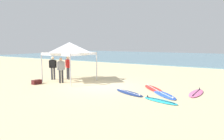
{
  "coord_description": "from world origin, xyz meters",
  "views": [
    {
      "loc": [
        7.73,
        -10.71,
        2.66
      ],
      "look_at": [
        0.37,
        0.59,
        1.0
      ],
      "focal_mm": 34.62,
      "sensor_mm": 36.0,
      "label": 1
    }
  ],
  "objects_px": {
    "surfboard_navy": "(129,93)",
    "surfboard_pink": "(196,93)",
    "surfboard_cyan": "(160,101)",
    "person_grey": "(61,68)",
    "surfboard_blue": "(164,94)",
    "gear_bag_near_tent": "(37,82)",
    "surfboard_red": "(153,89)",
    "canopy_tent": "(69,47)",
    "person_black": "(53,66)",
    "person_red": "(68,66)"
  },
  "relations": [
    {
      "from": "canopy_tent",
      "to": "surfboard_blue",
      "type": "relative_size",
      "value": 1.36
    },
    {
      "from": "canopy_tent",
      "to": "surfboard_cyan",
      "type": "xyz_separation_m",
      "value": [
        7.26,
        -1.66,
        -2.35
      ]
    },
    {
      "from": "surfboard_blue",
      "to": "gear_bag_near_tent",
      "type": "relative_size",
      "value": 3.44
    },
    {
      "from": "surfboard_blue",
      "to": "gear_bag_near_tent",
      "type": "bearing_deg",
      "value": -168.75
    },
    {
      "from": "canopy_tent",
      "to": "person_grey",
      "type": "distance_m",
      "value": 1.61
    },
    {
      "from": "surfboard_cyan",
      "to": "surfboard_pink",
      "type": "bearing_deg",
      "value": 67.25
    },
    {
      "from": "person_grey",
      "to": "surfboard_blue",
      "type": "bearing_deg",
      "value": 3.29
    },
    {
      "from": "canopy_tent",
      "to": "person_red",
      "type": "height_order",
      "value": "canopy_tent"
    },
    {
      "from": "surfboard_cyan",
      "to": "person_grey",
      "type": "xyz_separation_m",
      "value": [
        -7.32,
        0.87,
        0.95
      ]
    },
    {
      "from": "surfboard_cyan",
      "to": "person_red",
      "type": "relative_size",
      "value": 1.1
    },
    {
      "from": "surfboard_cyan",
      "to": "surfboard_blue",
      "type": "height_order",
      "value": "same"
    },
    {
      "from": "surfboard_blue",
      "to": "surfboard_red",
      "type": "bearing_deg",
      "value": 133.75
    },
    {
      "from": "surfboard_cyan",
      "to": "person_red",
      "type": "height_order",
      "value": "person_red"
    },
    {
      "from": "surfboard_blue",
      "to": "surfboard_navy",
      "type": "bearing_deg",
      "value": -160.0
    },
    {
      "from": "surfboard_red",
      "to": "surfboard_blue",
      "type": "distance_m",
      "value": 1.46
    },
    {
      "from": "person_red",
      "to": "surfboard_cyan",
      "type": "bearing_deg",
      "value": -15.3
    },
    {
      "from": "person_grey",
      "to": "person_black",
      "type": "height_order",
      "value": "same"
    },
    {
      "from": "canopy_tent",
      "to": "surfboard_blue",
      "type": "distance_m",
      "value": 7.39
    },
    {
      "from": "surfboard_blue",
      "to": "surfboard_pink",
      "type": "distance_m",
      "value": 1.83
    },
    {
      "from": "surfboard_pink",
      "to": "person_grey",
      "type": "relative_size",
      "value": 1.3
    },
    {
      "from": "surfboard_navy",
      "to": "person_red",
      "type": "bearing_deg",
      "value": 165.61
    },
    {
      "from": "person_black",
      "to": "person_red",
      "type": "relative_size",
      "value": 1.0
    },
    {
      "from": "canopy_tent",
      "to": "surfboard_blue",
      "type": "height_order",
      "value": "canopy_tent"
    },
    {
      "from": "surfboard_navy",
      "to": "gear_bag_near_tent",
      "type": "relative_size",
      "value": 3.68
    },
    {
      "from": "surfboard_cyan",
      "to": "person_black",
      "type": "bearing_deg",
      "value": 170.44
    },
    {
      "from": "canopy_tent",
      "to": "person_grey",
      "type": "bearing_deg",
      "value": -94.57
    },
    {
      "from": "surfboard_navy",
      "to": "surfboard_red",
      "type": "xyz_separation_m",
      "value": [
        0.71,
        1.68,
        -0.0
      ]
    },
    {
      "from": "person_red",
      "to": "surfboard_navy",
      "type": "bearing_deg",
      "value": -14.39
    },
    {
      "from": "gear_bag_near_tent",
      "to": "person_red",
      "type": "bearing_deg",
      "value": 81.62
    },
    {
      "from": "surfboard_blue",
      "to": "person_grey",
      "type": "distance_m",
      "value": 7.13
    },
    {
      "from": "person_red",
      "to": "gear_bag_near_tent",
      "type": "distance_m",
      "value": 2.69
    },
    {
      "from": "person_black",
      "to": "surfboard_cyan",
      "type": "bearing_deg",
      "value": -9.56
    },
    {
      "from": "person_red",
      "to": "person_black",
      "type": "bearing_deg",
      "value": -139.77
    },
    {
      "from": "surfboard_navy",
      "to": "surfboard_cyan",
      "type": "distance_m",
      "value": 2.09
    },
    {
      "from": "canopy_tent",
      "to": "surfboard_pink",
      "type": "bearing_deg",
      "value": 5.99
    },
    {
      "from": "person_black",
      "to": "person_red",
      "type": "bearing_deg",
      "value": 40.23
    },
    {
      "from": "surfboard_cyan",
      "to": "surfboard_pink",
      "type": "relative_size",
      "value": 0.85
    },
    {
      "from": "surfboard_cyan",
      "to": "person_grey",
      "type": "distance_m",
      "value": 7.44
    },
    {
      "from": "person_grey",
      "to": "person_black",
      "type": "xyz_separation_m",
      "value": [
        -1.49,
        0.62,
        0.0
      ]
    },
    {
      "from": "surfboard_navy",
      "to": "surfboard_pink",
      "type": "xyz_separation_m",
      "value": [
        3.05,
        1.89,
        -0.0
      ]
    },
    {
      "from": "surfboard_pink",
      "to": "gear_bag_near_tent",
      "type": "distance_m",
      "value": 9.85
    },
    {
      "from": "canopy_tent",
      "to": "surfboard_pink",
      "type": "height_order",
      "value": "canopy_tent"
    },
    {
      "from": "person_black",
      "to": "person_red",
      "type": "distance_m",
      "value": 1.08
    },
    {
      "from": "surfboard_cyan",
      "to": "surfboard_red",
      "type": "relative_size",
      "value": 0.88
    },
    {
      "from": "gear_bag_near_tent",
      "to": "person_black",
      "type": "bearing_deg",
      "value": 104.07
    },
    {
      "from": "surfboard_navy",
      "to": "person_grey",
      "type": "bearing_deg",
      "value": 177.64
    },
    {
      "from": "surfboard_red",
      "to": "person_red",
      "type": "distance_m",
      "value": 6.78
    },
    {
      "from": "surfboard_red",
      "to": "surfboard_blue",
      "type": "relative_size",
      "value": 1.04
    },
    {
      "from": "surfboard_red",
      "to": "person_red",
      "type": "bearing_deg",
      "value": -178.78
    },
    {
      "from": "surfboard_red",
      "to": "person_grey",
      "type": "bearing_deg",
      "value": -166.42
    }
  ]
}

